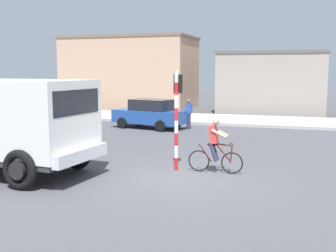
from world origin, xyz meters
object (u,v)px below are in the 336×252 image
(cyclist, at_px, (215,145))
(truck_foreground, at_px, (7,120))
(traffic_light_pole, at_px, (177,106))
(pedestrian_near_kerb, at_px, (189,114))
(car_red_near, at_px, (150,113))

(cyclist, bearing_deg, truck_foreground, -160.54)
(traffic_light_pole, bearing_deg, truck_foreground, -155.72)
(pedestrian_near_kerb, bearing_deg, car_red_near, -170.85)
(traffic_light_pole, bearing_deg, pedestrian_near_kerb, 103.11)
(traffic_light_pole, relative_size, pedestrian_near_kerb, 1.98)
(traffic_light_pole, relative_size, car_red_near, 0.75)
(traffic_light_pole, height_order, car_red_near, traffic_light_pole)
(truck_foreground, height_order, car_red_near, truck_foreground)
(truck_foreground, relative_size, car_red_near, 1.31)
(cyclist, xyz_separation_m, car_red_near, (-5.50, 8.86, -0.05))
(truck_foreground, bearing_deg, car_red_near, 87.33)
(truck_foreground, xyz_separation_m, car_red_near, (0.51, 10.98, -0.85))
(car_red_near, xyz_separation_m, pedestrian_near_kerb, (2.12, 0.34, 0.03))
(truck_foreground, height_order, pedestrian_near_kerb, truck_foreground)
(truck_foreground, distance_m, cyclist, 6.43)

